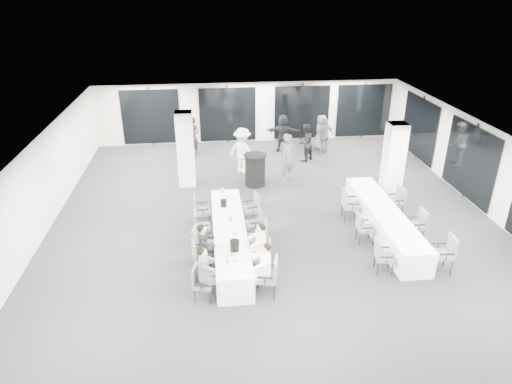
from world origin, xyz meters
TOP-DOWN VIEW (x-y plane):
  - room at (0.89, 1.11)m, footprint 14.04×16.04m
  - column_left at (-2.80, 3.20)m, footprint 0.60×0.60m
  - column_right at (4.20, 1.00)m, footprint 0.60×0.60m
  - banquet_table_main at (-1.49, -1.58)m, footprint 0.90×5.00m
  - banquet_table_side at (3.21, -1.10)m, footprint 0.90×5.00m
  - cocktail_table at (-0.27, 2.88)m, footprint 0.86×0.86m
  - chair_main_left_near at (-2.32, -3.70)m, footprint 0.53×0.56m
  - chair_main_left_second at (-2.33, -2.66)m, footprint 0.56×0.60m
  - chair_main_left_mid at (-2.33, -2.01)m, footprint 0.59×0.62m
  - chair_main_left_fourth at (-2.32, -0.93)m, footprint 0.48×0.53m
  - chair_main_left_far at (-2.33, -0.00)m, footprint 0.53×0.58m
  - chair_main_right_near at (-0.66, -3.73)m, footprint 0.62×0.65m
  - chair_main_right_second at (-0.66, -2.78)m, footprint 0.56×0.59m
  - chair_main_right_mid at (-0.65, -1.88)m, footprint 0.54×0.60m
  - chair_main_right_fourth at (-0.67, -0.92)m, footprint 0.51×0.55m
  - chair_main_right_far at (-0.66, 0.04)m, footprint 0.57×0.60m
  - chair_side_left_near at (2.38, -3.10)m, footprint 0.52×0.56m
  - chair_side_left_mid at (2.38, -1.58)m, footprint 0.48×0.53m
  - chair_side_left_far at (2.37, -0.16)m, footprint 0.56×0.62m
  - chair_side_right_near at (4.05, -3.23)m, footprint 0.56×0.61m
  - chair_side_right_mid at (4.04, -1.59)m, footprint 0.49×0.55m
  - chair_side_right_far at (4.04, -0.00)m, footprint 0.56×0.60m
  - seated_guest_a at (-2.16, -3.72)m, footprint 0.50×0.38m
  - seated_guest_b at (-2.16, -2.65)m, footprint 0.50×0.38m
  - seated_guest_c at (-0.83, -3.71)m, footprint 0.50×0.38m
  - seated_guest_d at (-0.83, -2.76)m, footprint 0.50×0.38m
  - standing_guest_a at (1.01, 3.13)m, footprint 0.99×0.95m
  - standing_guest_b at (2.10, 5.18)m, footprint 1.02×0.97m
  - standing_guest_c at (-0.64, 4.13)m, footprint 1.49×1.36m
  - standing_guest_d at (3.14, 5.98)m, footprint 1.22×0.93m
  - standing_guest_e at (3.11, 6.52)m, footprint 0.79×0.99m
  - standing_guest_f at (1.38, 6.49)m, footprint 1.85×1.02m
  - standing_guest_g at (-2.60, 6.45)m, footprint 0.88×0.84m
  - standing_guest_h at (5.52, 4.14)m, footprint 0.97×1.14m
  - ice_bucket_near at (-1.43, -2.83)m, footprint 0.25×0.25m
  - ice_bucket_far at (-1.59, -0.30)m, footprint 0.19×0.19m
  - water_bottle_a at (-1.64, -3.43)m, footprint 0.07×0.07m
  - water_bottle_b at (-1.43, -1.28)m, footprint 0.07×0.07m
  - water_bottle_c at (-1.58, 0.60)m, footprint 0.07×0.07m
  - plate_a at (-1.52, -3.06)m, footprint 0.21×0.21m
  - plate_b at (-1.44, -3.33)m, footprint 0.18×0.18m
  - plate_c at (-1.40, -1.99)m, footprint 0.22×0.22m
  - wine_glass at (-1.27, -3.86)m, footprint 0.07×0.07m

SIDE VIEW (x-z plane):
  - banquet_table_main at x=-1.49m, z-range 0.00..0.75m
  - banquet_table_side at x=3.21m, z-range 0.00..0.75m
  - chair_main_left_near at x=-2.32m, z-range 0.06..0.94m
  - chair_main_right_fourth at x=-0.67m, z-range 0.06..0.97m
  - chair_side_left_mid at x=2.38m, z-range 0.06..0.97m
  - chair_side_left_near at x=2.38m, z-range 0.06..0.97m
  - chair_main_left_fourth at x=-2.32m, z-range 0.06..0.98m
  - chair_side_right_mid at x=4.04m, z-range 0.07..1.01m
  - chair_main_right_second at x=-0.66m, z-range 0.07..1.01m
  - chair_main_right_far at x=-0.66m, z-range 0.07..1.02m
  - chair_side_right_far at x=4.04m, z-range 0.07..1.02m
  - chair_main_left_second at x=-2.33m, z-range 0.07..1.04m
  - chair_main_left_far at x=-2.33m, z-range 0.07..1.05m
  - chair_main_left_mid at x=-2.33m, z-range 0.07..1.06m
  - chair_main_right_near at x=-0.66m, z-range 0.07..1.10m
  - chair_side_right_near at x=4.05m, z-range 0.07..1.10m
  - chair_main_right_mid at x=-0.65m, z-range 0.07..1.10m
  - chair_side_left_far at x=2.37m, z-range 0.07..1.10m
  - cocktail_table at x=-0.27m, z-range 0.01..1.21m
  - plate_a at x=-1.52m, z-range 0.75..0.78m
  - plate_b at x=-1.44m, z-range 0.75..0.78m
  - plate_c at x=-1.40m, z-range 0.75..0.78m
  - seated_guest_a at x=-2.16m, z-range 0.09..1.53m
  - seated_guest_b at x=-2.16m, z-range 0.09..1.53m
  - seated_guest_c at x=-0.83m, z-range 0.09..1.53m
  - seated_guest_d at x=-0.83m, z-range 0.09..1.53m
  - water_bottle_a at x=-1.64m, z-range 0.75..0.96m
  - water_bottle_c at x=-1.58m, z-range 0.75..0.97m
  - ice_bucket_far at x=-1.59m, z-range 0.75..0.97m
  - water_bottle_b at x=-1.43m, z-range 0.75..0.97m
  - wine_glass at x=-1.27m, z-range 0.80..0.98m
  - ice_bucket_near at x=-1.43m, z-range 0.75..1.03m
  - standing_guest_e at x=3.11m, z-range 0.00..1.80m
  - standing_guest_b at x=2.10m, z-range 0.00..1.83m
  - standing_guest_d at x=3.14m, z-range 0.00..1.84m
  - standing_guest_g at x=-2.60m, z-range 0.00..1.90m
  - standing_guest_f at x=1.38m, z-range 0.00..1.90m
  - standing_guest_h at x=5.52m, z-range 0.00..2.03m
  - standing_guest_c at x=-0.64m, z-range 0.00..2.09m
  - standing_guest_a at x=1.01m, z-range 0.00..2.11m
  - room at x=0.89m, z-range -0.03..2.81m
  - column_left at x=-2.80m, z-range 0.00..2.80m
  - column_right at x=4.20m, z-range 0.00..2.80m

